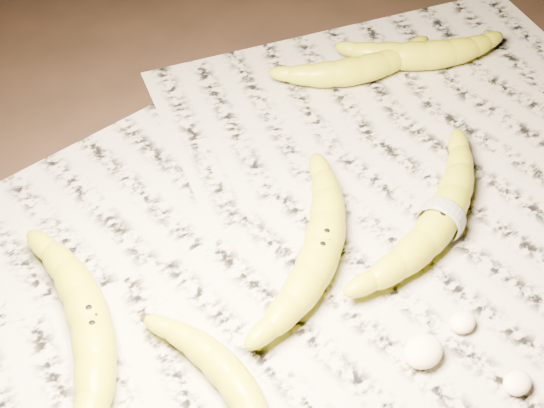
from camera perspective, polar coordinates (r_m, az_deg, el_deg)
ground at (r=0.79m, az=1.69°, el=-3.81°), size 3.00×3.00×0.00m
newspaper_patch at (r=0.78m, az=5.32°, el=-3.95°), size 0.90×0.70×0.01m
banana_left_a at (r=0.72m, az=-13.49°, el=-8.88°), size 0.14×0.24×0.04m
banana_left_b at (r=0.68m, az=-3.07°, el=-12.82°), size 0.06×0.17×0.03m
banana_center at (r=0.76m, az=3.77°, el=-3.24°), size 0.22×0.18×0.04m
banana_taped at (r=0.80m, az=12.67°, el=-0.99°), size 0.25×0.14×0.04m
banana_upper_a at (r=0.98m, az=6.61°, el=10.18°), size 0.20×0.12×0.04m
banana_upper_b at (r=1.02m, az=11.46°, el=11.07°), size 0.19×0.15×0.04m
measuring_tape at (r=0.80m, az=12.67°, el=-0.99°), size 0.02×0.05×0.05m
flesh_chunk_a at (r=0.71m, az=11.37°, el=-10.66°), size 0.04×0.03×0.02m
flesh_chunk_b at (r=0.72m, az=18.07°, el=-12.52°), size 0.03×0.02×0.02m
flesh_chunk_c at (r=0.74m, az=14.21°, el=-8.46°), size 0.03×0.02×0.02m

